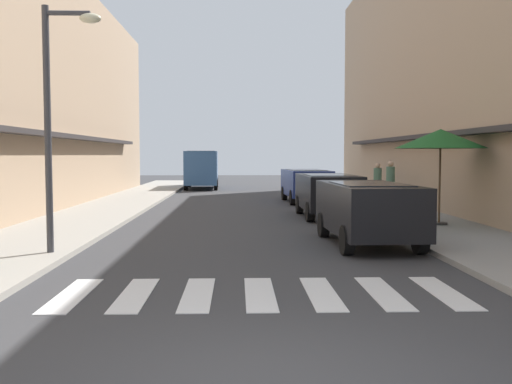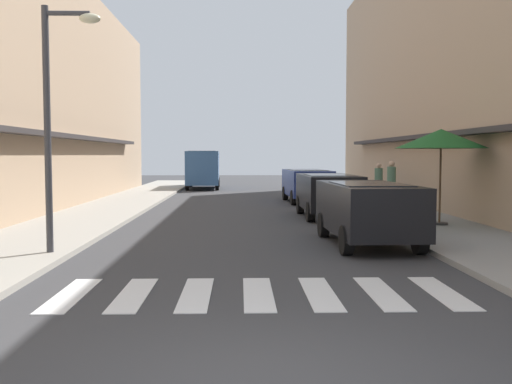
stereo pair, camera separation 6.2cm
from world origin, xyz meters
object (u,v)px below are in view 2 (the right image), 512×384
at_px(delivery_van, 203,166).
at_px(street_lamp, 57,102).
at_px(cafe_umbrella, 441,139).
at_px(parked_car_near, 368,206).
at_px(parked_car_far, 307,182).
at_px(parked_car_mid, 328,191).
at_px(pedestrian_walking_near, 391,182).
at_px(pedestrian_walking_far, 379,182).

height_order(delivery_van, street_lamp, street_lamp).
relative_size(street_lamp, cafe_umbrella, 1.83).
xyz_separation_m(parked_car_near, parked_car_far, (0.00, 12.37, 0.00)).
xyz_separation_m(parked_car_mid, pedestrian_walking_near, (2.98, 3.16, 0.14)).
relative_size(parked_car_near, parked_car_mid, 1.06).
xyz_separation_m(delivery_van, cafe_umbrella, (8.06, -20.16, 1.17)).
bearing_deg(delivery_van, street_lamp, -93.32).
height_order(parked_car_far, pedestrian_walking_far, pedestrian_walking_far).
height_order(parked_car_mid, parked_car_far, same).
distance_m(street_lamp, pedestrian_walking_near, 14.62).
xyz_separation_m(parked_car_mid, parked_car_far, (0.00, 6.30, 0.00)).
bearing_deg(parked_car_far, delivery_van, 116.16).
bearing_deg(parked_car_mid, cafe_umbrella, -47.99).
xyz_separation_m(parked_car_near, pedestrian_walking_far, (2.88, 10.94, 0.07)).
distance_m(street_lamp, pedestrian_walking_far, 15.87).
distance_m(parked_car_mid, pedestrian_walking_far, 5.66).
relative_size(parked_car_near, pedestrian_walking_near, 2.37).
bearing_deg(delivery_van, parked_car_near, -77.10).
distance_m(parked_car_near, pedestrian_walking_near, 9.70).
xyz_separation_m(street_lamp, cafe_umbrella, (9.49, 4.50, -0.63)).
bearing_deg(pedestrian_walking_far, parked_car_far, -160.55).
distance_m(cafe_umbrella, pedestrian_walking_far, 8.09).
bearing_deg(parked_car_mid, pedestrian_walking_far, 59.40).
xyz_separation_m(cafe_umbrella, pedestrian_walking_near, (0.22, 6.22, -1.52)).
xyz_separation_m(pedestrian_walking_near, pedestrian_walking_far, (-0.10, 1.71, -0.07)).
xyz_separation_m(parked_car_near, parked_car_mid, (0.00, 6.07, -0.00)).
bearing_deg(delivery_van, parked_car_mid, -72.76).
relative_size(street_lamp, pedestrian_walking_near, 2.82).
height_order(parked_car_far, street_lamp, street_lamp).
xyz_separation_m(delivery_van, pedestrian_walking_far, (8.19, -12.23, -0.41)).
distance_m(parked_car_mid, cafe_umbrella, 4.44).
bearing_deg(delivery_van, pedestrian_walking_far, -56.22).
bearing_deg(pedestrian_walking_far, delivery_van, 169.65).
bearing_deg(parked_car_near, delivery_van, 102.90).
relative_size(delivery_van, pedestrian_walking_near, 3.07).
height_order(parked_car_far, cafe_umbrella, cafe_umbrella).
xyz_separation_m(cafe_umbrella, pedestrian_walking_far, (0.12, 7.93, -1.59)).
bearing_deg(cafe_umbrella, pedestrian_walking_far, 89.10).
height_order(parked_car_mid, pedestrian_walking_far, pedestrian_walking_far).
xyz_separation_m(parked_car_mid, street_lamp, (-6.74, -7.56, 2.29)).
bearing_deg(parked_car_near, pedestrian_walking_near, 72.13).
bearing_deg(street_lamp, parked_car_near, 12.44).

